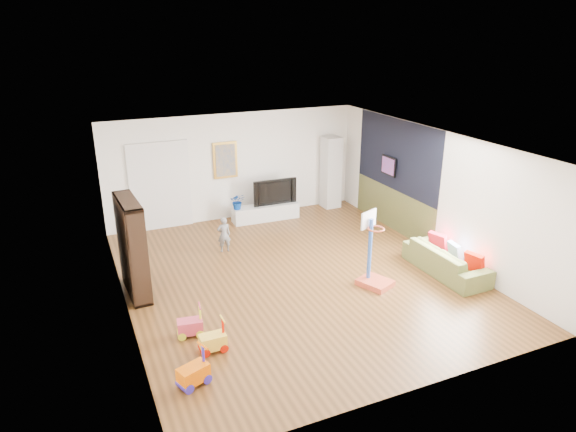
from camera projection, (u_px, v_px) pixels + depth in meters
name	position (u px, v px, depth m)	size (l,w,h in m)	color
floor	(296.00, 276.00, 10.25)	(6.50, 7.50, 0.00)	brown
ceiling	(297.00, 143.00, 9.31)	(6.50, 7.50, 0.00)	white
wall_back	(235.00, 166.00, 12.99)	(6.50, 0.00, 2.70)	white
wall_front	(419.00, 305.00, 6.56)	(6.50, 0.00, 2.70)	silver
wall_left	(120.00, 240.00, 8.55)	(0.00, 7.50, 2.70)	silver
wall_right	(434.00, 192.00, 11.01)	(0.00, 7.50, 2.70)	white
navy_accent	(397.00, 155.00, 12.03)	(0.01, 3.20, 1.70)	black
olive_wainscot	(393.00, 209.00, 12.50)	(0.01, 3.20, 1.00)	brown
doorway	(160.00, 187.00, 12.34)	(1.45, 0.06, 2.10)	white
painting_back	(225.00, 160.00, 12.79)	(0.62, 0.06, 0.92)	gold
artwork_right	(389.00, 166.00, 12.28)	(0.04, 0.56, 0.46)	#7F3F8C
media_console	(265.00, 212.00, 13.17)	(1.72, 0.43, 0.40)	silver
tall_cabinet	(331.00, 172.00, 13.88)	(0.45, 0.45, 1.94)	silver
bookshelf	(132.00, 248.00, 9.32)	(0.33, 1.25, 1.83)	black
sofa	(446.00, 260.00, 10.29)	(1.92, 0.75, 0.56)	olive
basketball_hoop	(377.00, 250.00, 9.63)	(0.51, 0.62, 1.48)	#CC4C30
ride_on_yellow	(212.00, 336.00, 7.80)	(0.40, 0.25, 0.54)	yellow
ride_on_orange	(193.00, 368.00, 7.06)	(0.42, 0.26, 0.56)	#FB6600
ride_on_pink	(190.00, 321.00, 8.20)	(0.40, 0.25, 0.53)	#D83F5A
child	(224.00, 235.00, 11.24)	(0.29, 0.19, 0.80)	slate
tv	(274.00, 191.00, 13.13)	(1.15, 0.15, 0.66)	black
vase_plant	(238.00, 201.00, 12.74)	(0.37, 0.32, 0.41)	#073795
pillow_left	(474.00, 262.00, 9.83)	(0.10, 0.38, 0.38)	#C21101
pillow_center	(455.00, 252.00, 10.29)	(0.10, 0.37, 0.37)	silver
pillow_right	(438.00, 242.00, 10.76)	(0.10, 0.40, 0.40)	red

